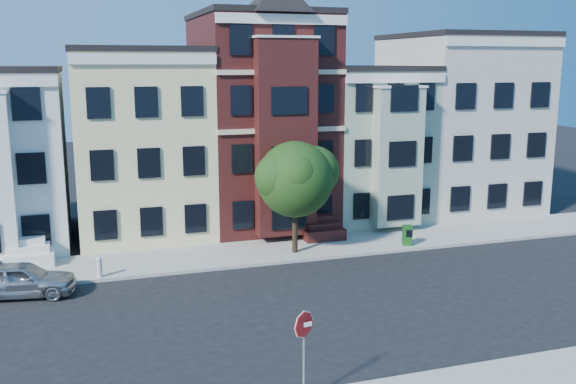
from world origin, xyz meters
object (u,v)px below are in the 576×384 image
object	(u,v)px
street_tree	(295,184)
newspaper_box	(407,235)
fire_hydrant	(100,269)
stop_sign	(304,349)
parked_car	(21,279)

from	to	relation	value
street_tree	newspaper_box	bearing A→B (deg)	-5.88
fire_hydrant	stop_sign	bearing A→B (deg)	-67.77
fire_hydrant	stop_sign	world-z (taller)	stop_sign
newspaper_box	fire_hydrant	distance (m)	15.41
newspaper_box	parked_car	bearing A→B (deg)	-157.01
parked_car	fire_hydrant	distance (m)	3.32
fire_hydrant	stop_sign	xyz separation A→B (m)	(5.15, -12.60, 1.10)
parked_car	newspaper_box	xyz separation A→B (m)	(18.53, 1.42, -0.06)
newspaper_box	stop_sign	world-z (taller)	stop_sign
newspaper_box	fire_hydrant	size ratio (longest dim) A/B	1.43
parked_car	fire_hydrant	bearing A→B (deg)	-60.63
street_tree	stop_sign	size ratio (longest dim) A/B	2.36
stop_sign	street_tree	bearing A→B (deg)	63.79
street_tree	stop_sign	bearing A→B (deg)	-107.62
street_tree	newspaper_box	xyz separation A→B (m)	(5.95, -0.61, -2.93)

